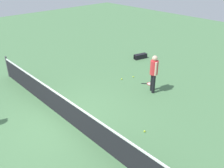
# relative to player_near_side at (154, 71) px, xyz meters

# --- Properties ---
(ground_plane) EXTENTS (40.00, 40.00, 0.00)m
(ground_plane) POSITION_rel_player_near_side_xyz_m (0.92, 4.05, -1.01)
(ground_plane) COLOR #4C7A4C
(court_net) EXTENTS (10.09, 0.09, 1.07)m
(court_net) POSITION_rel_player_near_side_xyz_m (0.92, 4.05, -0.51)
(court_net) COLOR #4C4C51
(court_net) RESTS_ON ground_plane
(player_near_side) EXTENTS (0.48, 0.47, 1.70)m
(player_near_side) POSITION_rel_player_near_side_xyz_m (0.00, 0.00, 0.00)
(player_near_side) COLOR black
(player_near_side) RESTS_ON ground_plane
(tennis_racket_near_player) EXTENTS (0.55, 0.52, 0.03)m
(tennis_racket_near_player) POSITION_rel_player_near_side_xyz_m (0.55, -0.49, -1.00)
(tennis_racket_near_player) COLOR red
(tennis_racket_near_player) RESTS_ON ground_plane
(tennis_ball_near_player) EXTENTS (0.07, 0.07, 0.07)m
(tennis_ball_near_player) POSITION_rel_player_near_side_xyz_m (-1.66, 2.47, -0.98)
(tennis_ball_near_player) COLOR #C6E033
(tennis_ball_near_player) RESTS_ON ground_plane
(tennis_ball_by_net) EXTENTS (0.07, 0.07, 0.07)m
(tennis_ball_by_net) POSITION_rel_player_near_side_xyz_m (1.58, -0.47, -0.98)
(tennis_ball_by_net) COLOR #C6E033
(tennis_ball_by_net) RESTS_ON ground_plane
(tennis_ball_midcourt) EXTENTS (0.07, 0.07, 0.07)m
(tennis_ball_midcourt) POSITION_rel_player_near_side_xyz_m (1.78, 0.14, -0.98)
(tennis_ball_midcourt) COLOR #C6E033
(tennis_ball_midcourt) RESTS_ON ground_plane
(equipment_bag) EXTENTS (0.47, 0.84, 0.28)m
(equipment_bag) POSITION_rel_player_near_side_xyz_m (3.09, -2.68, -0.87)
(equipment_bag) COLOR black
(equipment_bag) RESTS_ON ground_plane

